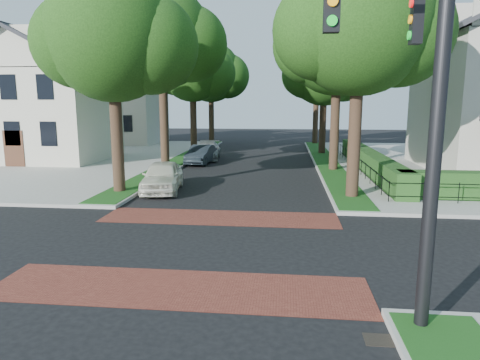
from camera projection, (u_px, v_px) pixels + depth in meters
name	position (u px, v px, depth m)	size (l,w,h in m)	color
ground	(205.00, 245.00, 13.28)	(120.00, 120.00, 0.00)	black
sidewalk_nw	(8.00, 157.00, 33.90)	(30.00, 30.00, 0.15)	gray
crosswalk_far	(220.00, 218.00, 16.41)	(9.00, 2.20, 0.01)	maroon
crosswalk_near	(179.00, 288.00, 10.15)	(9.00, 2.20, 0.01)	maroon
storm_drain	(382.00, 340.00, 7.94)	(0.65, 0.45, 0.01)	black
grass_strip_ne	(326.00, 161.00, 31.37)	(1.60, 29.80, 0.02)	#154313
grass_strip_nw	(182.00, 159.00, 32.50)	(1.60, 29.80, 0.02)	#154313
tree_right_near	(361.00, 26.00, 18.41)	(7.75, 6.67, 10.66)	black
tree_right_mid	(339.00, 42.00, 26.19)	(8.25, 7.09, 11.22)	black
tree_right_far	(325.00, 71.00, 35.16)	(7.25, 6.23, 9.74)	black
tree_right_back	(318.00, 74.00, 43.91)	(7.50, 6.45, 10.20)	black
tree_left_near	(116.00, 38.00, 19.62)	(7.50, 6.45, 10.20)	black
tree_left_mid	(164.00, 39.00, 27.27)	(8.00, 6.88, 11.48)	black
tree_left_far	(194.00, 70.00, 36.27)	(7.00, 6.02, 9.86)	black
tree_left_back	(212.00, 73.00, 45.04)	(7.75, 6.66, 10.44)	black
hedge_main_road	(369.00, 160.00, 27.01)	(1.00, 18.00, 1.20)	#184116
fence_main_road	(356.00, 163.00, 27.13)	(0.06, 18.00, 0.90)	black
house_left_near	(43.00, 93.00, 31.61)	(10.00, 9.00, 10.14)	beige
house_left_far	(117.00, 96.00, 45.31)	(10.00, 9.00, 10.14)	#BBB7A7
traffic_signal	(424.00, 82.00, 7.61)	(2.17, 2.00, 8.00)	black
parked_car_front	(162.00, 176.00, 21.17)	(1.77, 4.41, 1.50)	silver
parked_car_middle	(201.00, 155.00, 30.76)	(1.42, 4.07, 1.34)	#1C242B
parked_car_rear	(208.00, 151.00, 33.31)	(1.88, 4.63, 1.34)	gray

